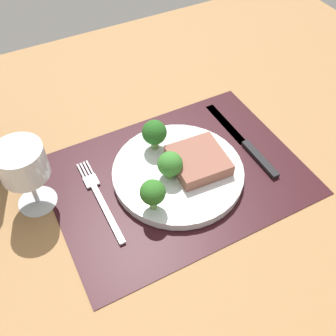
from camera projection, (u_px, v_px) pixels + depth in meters
The scene contains 10 objects.
ground_plane at pixel (178, 181), 72.07cm from camera, with size 140.00×110.00×3.00cm, color #996D42.
placemat at pixel (178, 176), 70.82cm from camera, with size 44.70×32.59×0.30cm, color black.
plate at pixel (178, 172), 70.10cm from camera, with size 23.61×23.61×1.60cm, color silver.
steak at pixel (198, 161), 69.26cm from camera, with size 9.31×9.52×2.44cm, color #8C5647.
broccoli_near_steak at pixel (170, 164), 66.26cm from camera, with size 4.40×4.40×5.31cm.
broccoli_near_fork at pixel (153, 193), 61.24cm from camera, with size 4.19×4.19×6.06cm.
broccoli_back_left at pixel (154, 133), 70.32cm from camera, with size 4.56×4.56×6.11cm.
fork at pixel (100, 199), 66.93cm from camera, with size 2.40×19.20×0.50cm.
knife at pixel (246, 144), 75.46cm from camera, with size 1.80×23.00×0.80cm.
wine_glass at pixel (23, 166), 60.09cm from camera, with size 7.79×7.79×12.97cm.
Camera 1 is at (-22.64, -39.33, 54.57)cm, focal length 41.61 mm.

